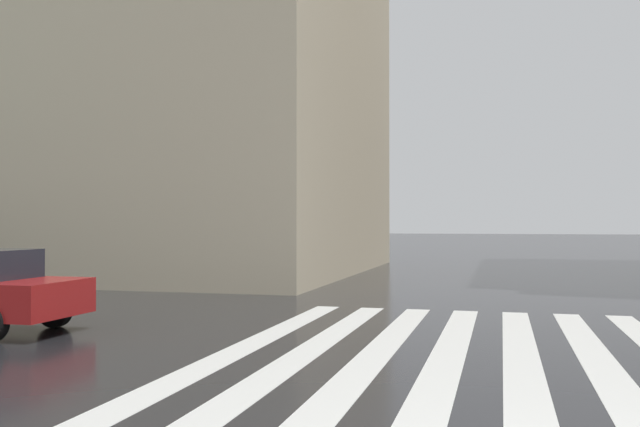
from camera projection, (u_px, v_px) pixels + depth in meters
name	position (u px, v px, depth m)	size (l,w,h in m)	color
zebra_crossing	(439.00, 378.00, 8.37)	(13.00, 6.50, 0.01)	silver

